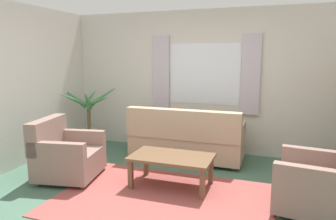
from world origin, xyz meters
name	(u,v)px	position (x,y,z in m)	size (l,w,h in m)	color
ground_plane	(163,199)	(0.00, 0.00, 0.00)	(6.24, 6.24, 0.00)	#476B56
wall_back	(205,82)	(0.00, 2.26, 1.30)	(5.32, 0.12, 2.60)	silver
window_with_curtains	(204,74)	(0.00, 2.18, 1.45)	(1.98, 0.07, 1.40)	white
area_rug	(163,199)	(0.00, 0.00, 0.01)	(2.65, 1.85, 0.01)	#9E4C47
couch	(186,139)	(-0.15, 1.55, 0.37)	(1.90, 0.82, 0.92)	tan
armchair_left	(66,155)	(-1.58, 0.19, 0.35)	(0.96, 0.97, 0.88)	gray
armchair_right	(320,183)	(1.79, 0.29, 0.35)	(0.93, 0.95, 0.88)	gray
coffee_table	(172,160)	(-0.02, 0.41, 0.38)	(1.10, 0.64, 0.44)	brown
potted_plant	(89,119)	(-2.16, 1.67, 0.56)	(1.10, 1.13, 1.21)	#B7B2A8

